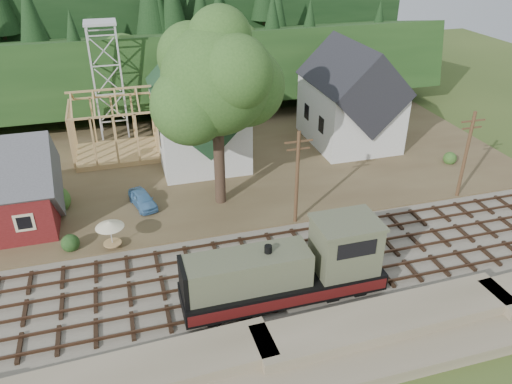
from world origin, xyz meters
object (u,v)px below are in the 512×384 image
object	(u,v)px
car_blue	(143,199)
car_red	(379,134)
locomotive	(292,270)
patio_set	(110,225)

from	to	relation	value
car_blue	car_red	bearing A→B (deg)	0.86
locomotive	car_red	world-z (taller)	locomotive
locomotive	patio_set	xyz separation A→B (m)	(-10.79, 8.50, 0.01)
car_blue	patio_set	world-z (taller)	patio_set
locomotive	car_red	bearing A→B (deg)	50.21
locomotive	car_blue	size ratio (longest dim) A/B	3.35
car_blue	car_red	world-z (taller)	car_blue
locomotive	car_blue	world-z (taller)	locomotive
locomotive	car_blue	distance (m)	16.23
car_red	car_blue	bearing A→B (deg)	130.78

